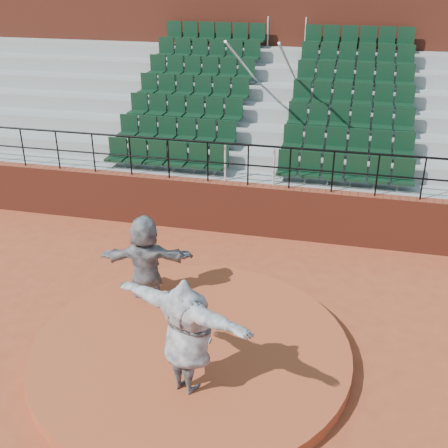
{
  "coord_description": "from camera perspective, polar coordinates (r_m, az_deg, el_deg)",
  "views": [
    {
      "loc": [
        2.37,
        -7.49,
        6.3
      ],
      "look_at": [
        0.0,
        2.5,
        1.4
      ],
      "focal_mm": 45.0,
      "sensor_mm": 36.0,
      "label": 1
    }
  ],
  "objects": [
    {
      "name": "seating_deck",
      "position": [
        17.01,
        4.83,
        8.84
      ],
      "size": [
        24.0,
        5.97,
        4.63
      ],
      "color": "gray",
      "rests_on": "ground"
    },
    {
      "name": "ground",
      "position": [
        10.07,
        -3.37,
        -13.28
      ],
      "size": [
        90.0,
        90.0,
        0.0
      ],
      "primitive_type": "plane",
      "color": "#983F22",
      "rests_on": "ground"
    },
    {
      "name": "press_box_facade",
      "position": [
        20.41,
        6.87,
        17.61
      ],
      "size": [
        24.0,
        3.0,
        7.1
      ],
      "primitive_type": "cube",
      "color": "maroon",
      "rests_on": "ground"
    },
    {
      "name": "pitchers_mound",
      "position": [
        9.99,
        -3.39,
        -12.72
      ],
      "size": [
        5.5,
        5.5,
        0.25
      ],
      "primitive_type": "cylinder",
      "color": "#A14424",
      "rests_on": "ground"
    },
    {
      "name": "wall_railing",
      "position": [
        13.41,
        2.48,
        6.93
      ],
      "size": [
        24.04,
        0.05,
        1.03
      ],
      "color": "black",
      "rests_on": "boundary_wall"
    },
    {
      "name": "fielder",
      "position": [
        10.93,
        -7.94,
        -3.92
      ],
      "size": [
        1.89,
        0.96,
        1.95
      ],
      "primitive_type": "imported",
      "rotation": [
        0.0,
        0.0,
        3.36
      ],
      "color": "black",
      "rests_on": "ground"
    },
    {
      "name": "pitcher",
      "position": [
        8.49,
        -3.81,
        -11.24
      ],
      "size": [
        2.48,
        1.49,
        1.96
      ],
      "primitive_type": "imported",
      "rotation": [
        0.0,
        0.0,
        2.77
      ],
      "color": "black",
      "rests_on": "pitchers_mound"
    },
    {
      "name": "boundary_wall",
      "position": [
        13.91,
        2.38,
        1.53
      ],
      "size": [
        24.0,
        0.3,
        1.3
      ],
      "primitive_type": "cube",
      "color": "maroon",
      "rests_on": "ground"
    },
    {
      "name": "pitching_rubber",
      "position": [
        10.02,
        -3.16,
        -11.57
      ],
      "size": [
        0.6,
        0.15,
        0.03
      ],
      "primitive_type": "cube",
      "color": "white",
      "rests_on": "pitchers_mound"
    }
  ]
}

